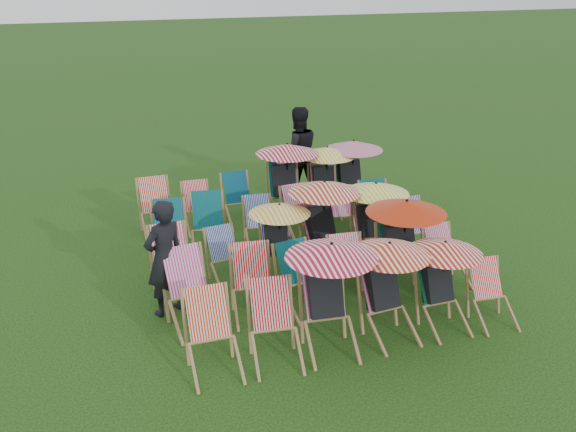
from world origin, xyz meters
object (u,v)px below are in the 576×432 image
object	(u,v)px
person_left	(165,258)
person_rear	(298,152)
deckchair_5	(493,295)
deckchair_0	(213,336)
deckchair_29	(352,174)

from	to	relation	value
person_left	person_rear	size ratio (longest dim) A/B	0.89
deckchair_5	person_left	world-z (taller)	person_left
person_rear	deckchair_0	bearing A→B (deg)	63.95
deckchair_0	person_rear	xyz separation A→B (m)	(3.14, 5.69, 0.49)
deckchair_5	deckchair_29	bearing A→B (deg)	94.55
deckchair_5	person_rear	size ratio (longest dim) A/B	0.43
deckchair_0	deckchair_29	distance (m)	6.05
deckchair_29	person_rear	bearing A→B (deg)	130.13
deckchair_29	person_rear	xyz separation A→B (m)	(-0.78, 1.10, 0.23)
deckchair_0	deckchair_5	size ratio (longest dim) A/B	1.16
deckchair_0	deckchair_5	bearing A→B (deg)	-1.43
person_rear	person_left	bearing A→B (deg)	52.68
deckchair_0	person_rear	world-z (taller)	person_rear
deckchair_5	person_left	bearing A→B (deg)	162.12
deckchair_0	person_rear	distance (m)	6.52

